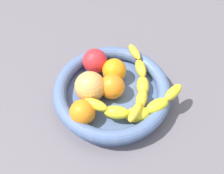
# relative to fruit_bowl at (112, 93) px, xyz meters

# --- Properties ---
(kitchen_counter) EXTENTS (1.20, 1.20, 0.03)m
(kitchen_counter) POSITION_rel_fruit_bowl_xyz_m (0.00, 0.00, -0.04)
(kitchen_counter) COLOR #605A62
(kitchen_counter) RESTS_ON ground
(fruit_bowl) EXTENTS (0.30, 0.30, 0.06)m
(fruit_bowl) POSITION_rel_fruit_bowl_xyz_m (0.00, 0.00, 0.00)
(fruit_bowl) COLOR #4F6897
(fruit_bowl) RESTS_ON kitchen_counter
(banana_draped_left) EXTENTS (0.24, 0.11, 0.05)m
(banana_draped_left) POSITION_rel_fruit_bowl_xyz_m (-0.06, 0.05, 0.02)
(banana_draped_left) COLOR yellow
(banana_draped_left) RESTS_ON fruit_bowl
(banana_draped_right) EXTENTS (0.07, 0.25, 0.05)m
(banana_draped_right) POSITION_rel_fruit_bowl_xyz_m (-0.07, -0.02, 0.02)
(banana_draped_right) COLOR yellow
(banana_draped_right) RESTS_ON fruit_bowl
(orange_front) EXTENTS (0.06, 0.06, 0.06)m
(orange_front) POSITION_rel_fruit_bowl_xyz_m (0.06, 0.08, 0.02)
(orange_front) COLOR orange
(orange_front) RESTS_ON fruit_bowl
(orange_mid_left) EXTENTS (0.06, 0.06, 0.06)m
(orange_mid_left) POSITION_rel_fruit_bowl_xyz_m (-0.00, 0.00, 0.03)
(orange_mid_left) COLOR orange
(orange_mid_left) RESTS_ON fruit_bowl
(orange_mid_right) EXTENTS (0.06, 0.06, 0.06)m
(orange_mid_right) POSITION_rel_fruit_bowl_xyz_m (-0.00, -0.05, 0.02)
(orange_mid_right) COLOR orange
(orange_mid_right) RESTS_ON fruit_bowl
(peach_blush) EXTENTS (0.08, 0.08, 0.08)m
(peach_blush) POSITION_rel_fruit_bowl_xyz_m (0.05, 0.01, 0.03)
(peach_blush) COLOR #F9A855
(peach_blush) RESTS_ON fruit_bowl
(tomato_red) EXTENTS (0.07, 0.07, 0.07)m
(tomato_red) POSITION_rel_fruit_bowl_xyz_m (0.05, -0.08, 0.03)
(tomato_red) COLOR red
(tomato_red) RESTS_ON fruit_bowl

